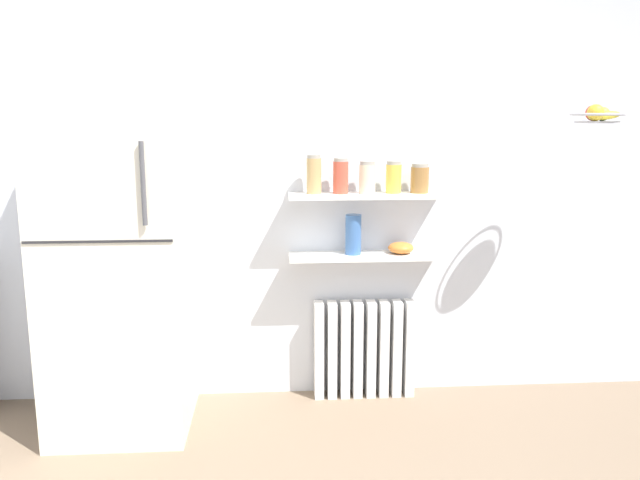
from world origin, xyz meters
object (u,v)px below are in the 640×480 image
Objects in this scene: vase at (353,235)px; radiator at (364,349)px; storage_jar_0 at (314,175)px; hanging_fruit_basket at (598,115)px; storage_jar_4 at (420,179)px; shelf_bowl at (401,248)px; storage_jar_1 at (341,176)px; storage_jar_2 at (367,178)px; storage_jar_3 at (394,177)px; refrigerator at (118,266)px.

radiator is at bearing 21.03° from vase.
storage_jar_0 is 1.56m from hanging_fruit_basket.
storage_jar_4 is (0.31, -0.03, 1.05)m from radiator.
storage_jar_0 reaches higher than radiator.
storage_jar_4 is at bearing 156.99° from hanging_fruit_basket.
shelf_bowl is at bearing 159.20° from hanging_fruit_basket.
shelf_bowl is at bearing -8.21° from radiator.
radiator is 2.98× the size of storage_jar_1.
storage_jar_2 reaches higher than storage_jar_4.
storage_jar_2 is (0.31, 0.00, -0.02)m from storage_jar_0.
hanging_fruit_basket is (1.47, -0.36, 0.34)m from storage_jar_0.
hanging_fruit_basket is at bearing -16.30° from vase.
storage_jar_1 is 1.20× the size of storage_jar_4.
storage_jar_3 is at bearing -10.99° from radiator.
storage_jar_2 and storage_jar_3 have the same top height.
vase is (-0.39, 0.00, -0.33)m from storage_jar_4.
storage_jar_1 is (0.15, 0.00, -0.01)m from storage_jar_0.
storage_jar_0 reaches higher than storage_jar_3.
hanging_fruit_basket reaches higher than storage_jar_2.
storage_jar_2 is 1.09× the size of storage_jar_4.
vase is at bearing 163.70° from hanging_fruit_basket.
radiator is 2.21× the size of hanging_fruit_basket.
shelf_bowl is (1.60, 0.24, 0.03)m from refrigerator.
storage_jar_3 is 0.42m from shelf_bowl.
vase is at bearing -180.00° from storage_jar_2.
storage_jar_4 reaches higher than radiator.
storage_jar_1 is 0.56m from shelf_bowl.
storage_jar_3 reaches higher than shelf_bowl.
storage_jar_3 is 0.15m from storage_jar_4.
radiator is 1.87m from hanging_fruit_basket.
storage_jar_1 is at bearing 180.00° from storage_jar_4.
storage_jar_2 is at bearing -90.00° from radiator.
storage_jar_0 is 0.31m from storage_jar_2.
storage_jar_3 reaches higher than radiator.
refrigerator reaches higher than radiator.
storage_jar_1 reaches higher than storage_jar_2.
storage_jar_2 reaches higher than shelf_bowl.
refrigerator is 1.77m from storage_jar_4.
storage_jar_2 is (1.39, 0.24, 0.45)m from refrigerator.
storage_jar_1 reaches higher than shelf_bowl.
radiator is at bearing 10.99° from storage_jar_1.
storage_jar_0 is at bearing -174.46° from radiator.
hanging_fruit_basket is at bearing -17.33° from storage_jar_2.
hanging_fruit_basket is at bearing -20.80° from shelf_bowl.
storage_jar_4 is at bearing 0.00° from vase.
storage_jar_3 is 1.23× the size of shelf_bowl.
storage_jar_4 is (0.46, -0.00, -0.02)m from storage_jar_1.
storage_jar_4 is (0.31, -0.00, -0.01)m from storage_jar_2.
radiator is 1.12m from storage_jar_0.
refrigerator reaches higher than vase.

